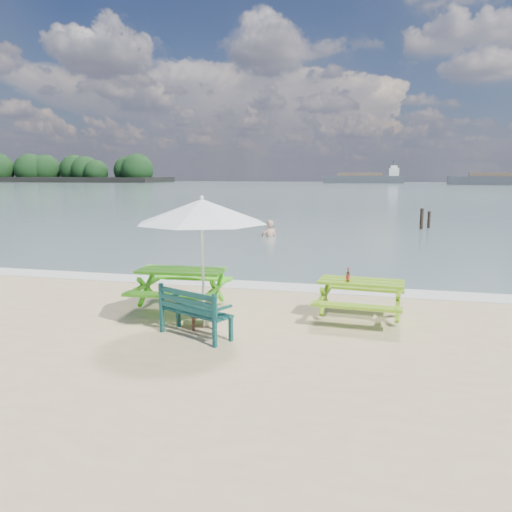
% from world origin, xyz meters
% --- Properties ---
extents(sea, '(300.00, 300.00, 0.00)m').
position_xyz_m(sea, '(0.00, 85.00, 0.00)').
color(sea, slate).
rests_on(sea, ground).
extents(foam_strip, '(22.00, 0.90, 0.01)m').
position_xyz_m(foam_strip, '(0.00, 4.60, 0.01)').
color(foam_strip, silver).
rests_on(foam_strip, ground).
extents(island_headland, '(90.00, 22.00, 7.60)m').
position_xyz_m(island_headland, '(-110.00, 140.00, 3.26)').
color(island_headland, black).
rests_on(island_headland, ground).
extents(picnic_table_left, '(1.79, 1.97, 0.81)m').
position_xyz_m(picnic_table_left, '(-1.51, 2.19, 0.39)').
color(picnic_table_left, '#4ABA1C').
rests_on(picnic_table_left, ground).
extents(picnic_table_right, '(1.65, 1.81, 0.74)m').
position_xyz_m(picnic_table_right, '(2.02, 2.31, 0.35)').
color(picnic_table_right, '#699A17').
rests_on(picnic_table_right, ground).
extents(park_bench, '(1.39, 0.95, 0.82)m').
position_xyz_m(park_bench, '(-0.61, 0.61, 0.25)').
color(park_bench, '#0E3A38').
rests_on(park_bench, ground).
extents(side_table, '(0.58, 0.58, 0.30)m').
position_xyz_m(side_table, '(-0.65, 1.13, 0.16)').
color(side_table, brown).
rests_on(side_table, ground).
extents(patio_umbrella, '(2.92, 2.92, 2.27)m').
position_xyz_m(patio_umbrella, '(-0.65, 1.13, 2.06)').
color(patio_umbrella, silver).
rests_on(patio_umbrella, ground).
extents(beer_bottle, '(0.07, 0.07, 0.26)m').
position_xyz_m(beer_bottle, '(1.78, 2.17, 0.82)').
color(beer_bottle, '#984A16').
rests_on(beer_bottle, picnic_table_right).
extents(swimmer, '(0.79, 0.64, 1.87)m').
position_xyz_m(swimmer, '(-2.31, 14.15, -0.22)').
color(swimmer, tan).
rests_on(swimmer, ground).
extents(mooring_pilings, '(0.56, 0.76, 1.22)m').
position_xyz_m(mooring_pilings, '(4.49, 19.01, 0.37)').
color(mooring_pilings, black).
rests_on(mooring_pilings, ground).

